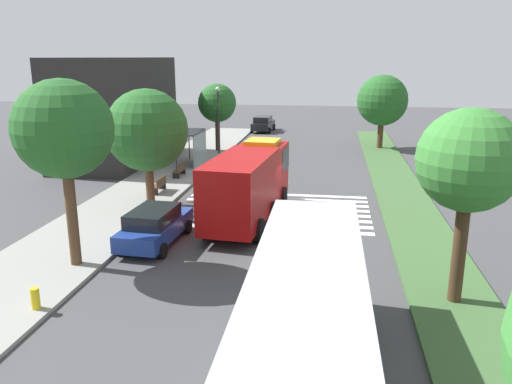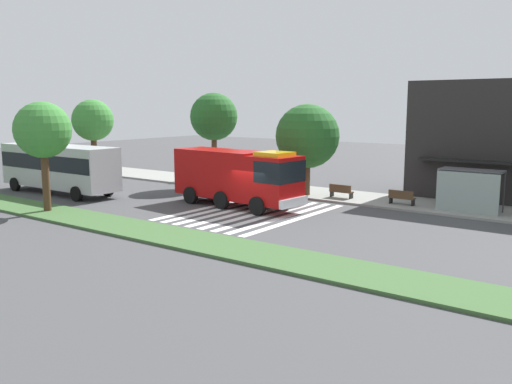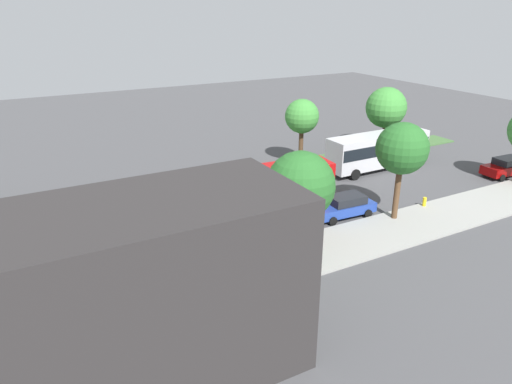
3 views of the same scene
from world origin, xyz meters
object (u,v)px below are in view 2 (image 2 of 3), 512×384
bench_near_shelter (402,197)px  bench_west_of_shelter (341,191)px  sidewalk_tree_west (214,117)px  sidewalk_tree_far_west (93,121)px  median_tree_west (43,131)px  transit_bus (59,165)px  parked_car_west (68,164)px  parked_car_mid (225,182)px  sidewalk_tree_center (307,136)px  bus_stop_shelter (469,182)px  fire_hydrant (177,177)px  fire_truck (239,175)px

bench_near_shelter → bench_west_of_shelter: (-4.21, 0.00, 0.00)m
sidewalk_tree_west → sidewalk_tree_far_west: bearing=180.0°
bench_west_of_shelter → sidewalk_tree_west: sidewalk_tree_west is taller
median_tree_west → transit_bus: bearing=140.7°
transit_bus → median_tree_west: median_tree_west is taller
parked_car_west → parked_car_mid: (18.76, 0.00, -0.04)m
parked_car_mid → bench_west_of_shelter: 8.37m
sidewalk_tree_center → parked_car_west: bearing=-174.8°
parked_car_mid → bench_near_shelter: 12.44m
bench_west_of_shelter → sidewalk_tree_west: 11.86m
sidewalk_tree_west → parked_car_mid: bearing=-37.3°
sidewalk_tree_center → transit_bus: bearing=-148.4°
parked_car_mid → bus_stop_shelter: (16.18, 2.53, 1.04)m
parked_car_west → bus_stop_shelter: size_ratio=1.36×
bench_near_shelter → bench_west_of_shelter: same height
fire_hydrant → bench_west_of_shelter: bearing=3.4°
median_tree_west → sidewalk_tree_center: bearing=56.0°
transit_bus → sidewalk_tree_far_west: bearing=-48.7°
bench_near_shelter → sidewalk_tree_west: 15.81m
bench_west_of_shelter → transit_bus: bearing=-151.2°
bus_stop_shelter → bench_near_shelter: bearing=179.7°
sidewalk_tree_far_west → sidewalk_tree_center: (23.28, 0.00, -0.68)m
sidewalk_tree_far_west → fire_hydrant: size_ratio=9.56×
fire_truck → bench_west_of_shelter: size_ratio=5.79×
bus_stop_shelter → fire_hydrant: size_ratio=5.00×
sidewalk_tree_center → fire_hydrant: bearing=-177.6°
bus_stop_shelter → sidewalk_tree_west: sidewalk_tree_west is taller
bench_west_of_shelter → fire_hydrant: bench_west_of_shelter is taller
parked_car_mid → bench_near_shelter: parked_car_mid is taller
sidewalk_tree_west → sidewalk_tree_center: (8.38, 0.00, -1.19)m
sidewalk_tree_west → sidewalk_tree_center: size_ratio=1.14×
transit_bus → bench_near_shelter: 23.80m
parked_car_mid → bench_near_shelter: (12.18, 2.55, -0.26)m
parked_car_mid → transit_bus: 11.94m
parked_car_west → sidewalk_tree_center: (24.26, 2.20, 3.29)m
median_tree_west → fire_hydrant: bearing=101.0°
fire_truck → sidewalk_tree_far_west: size_ratio=1.38×
bus_stop_shelter → bench_near_shelter: bus_stop_shelter is taller
sidewalk_tree_west → fire_hydrant: (-3.61, -0.50, -4.88)m
parked_car_west → median_tree_west: median_tree_west is taller
transit_bus → bus_stop_shelter: transit_bus is taller
parked_car_west → sidewalk_tree_west: size_ratio=0.67×
fire_truck → parked_car_west: fire_truck is taller
bus_stop_shelter → median_tree_west: (-20.07, -14.23, 2.93)m
bus_stop_shelter → median_tree_west: median_tree_west is taller
bus_stop_shelter → sidewalk_tree_far_west: bearing=-179.4°
parked_car_west → sidewalk_tree_far_west: size_ratio=0.71×
fire_truck → bus_stop_shelter: size_ratio=2.65×
transit_bus → sidewalk_tree_center: 17.79m
fire_truck → bench_west_of_shelter: fire_truck is taller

